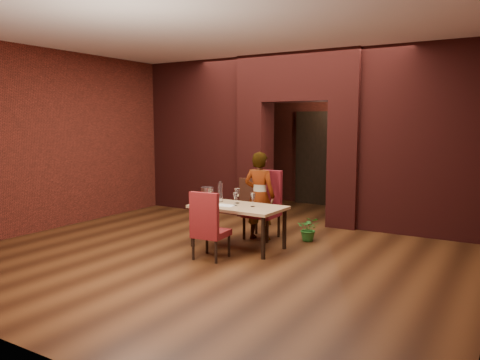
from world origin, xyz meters
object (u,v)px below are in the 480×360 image
object	(u,v)px
person_seated	(259,196)
water_bottle	(220,192)
wine_bucket	(207,195)
wine_glass_b	(235,199)
chair_far	(262,205)
wine_glass_c	(253,200)
wine_glass_a	(237,196)
potted_plant	(309,229)
dining_table	(238,227)
chair_near	(211,225)

from	to	relation	value
person_seated	water_bottle	bearing A→B (deg)	41.23
wine_bucket	wine_glass_b	bearing A→B (deg)	-1.51
chair_far	wine_glass_c	world-z (taller)	chair_far
wine_glass_a	water_bottle	world-z (taller)	water_bottle
person_seated	potted_plant	xyz separation A→B (m)	(0.74, 0.31, -0.52)
wine_glass_c	potted_plant	bearing A→B (deg)	59.24
dining_table	water_bottle	world-z (taller)	water_bottle
wine_glass_b	person_seated	bearing A→B (deg)	84.17
person_seated	wine_glass_c	world-z (taller)	person_seated
chair_far	wine_glass_a	bearing A→B (deg)	-106.39
wine_glass_a	potted_plant	size ratio (longest dim) A/B	0.58
person_seated	water_bottle	size ratio (longest dim) A/B	4.42
dining_table	wine_bucket	size ratio (longest dim) A/B	5.75
chair_near	person_seated	world-z (taller)	person_seated
chair_far	wine_bucket	world-z (taller)	chair_far
wine_glass_b	wine_glass_c	bearing A→B (deg)	11.53
chair_near	person_seated	size ratio (longest dim) A/B	0.67
chair_near	wine_glass_a	world-z (taller)	chair_near
wine_glass_b	wine_bucket	world-z (taller)	wine_bucket
dining_table	chair_near	size ratio (longest dim) A/B	1.45
wine_glass_c	dining_table	bearing A→B (deg)	-169.87
water_bottle	potted_plant	size ratio (longest dim) A/B	0.81
wine_glass_a	wine_glass_b	world-z (taller)	wine_glass_a
chair_near	potted_plant	world-z (taller)	chair_near
chair_far	potted_plant	distance (m)	0.86
wine_glass_c	wine_bucket	world-z (taller)	wine_bucket
potted_plant	dining_table	bearing A→B (deg)	-129.30
wine_glass_c	person_seated	bearing A→B (deg)	109.68
water_bottle	wine_bucket	bearing A→B (deg)	-133.41
dining_table	wine_bucket	xyz separation A→B (m)	(-0.57, -0.00, 0.45)
person_seated	dining_table	bearing A→B (deg)	82.53
wine_glass_c	potted_plant	xyz separation A→B (m)	(0.53, 0.90, -0.56)
chair_near	wine_bucket	world-z (taller)	chair_near
person_seated	wine_glass_b	distance (m)	0.64
water_bottle	wine_glass_b	bearing A→B (deg)	-23.57
wine_bucket	wine_glass_a	bearing A→B (deg)	20.77
chair_far	wine_glass_c	size ratio (longest dim) A/B	5.41
wine_glass_a	wine_bucket	distance (m)	0.48
chair_near	wine_glass_c	world-z (taller)	chair_near
person_seated	wine_bucket	distance (m)	0.87
chair_near	potted_plant	bearing A→B (deg)	-120.26
wine_bucket	chair_near	bearing A→B (deg)	-51.34
chair_far	water_bottle	bearing A→B (deg)	-130.24
wine_glass_b	wine_glass_c	xyz separation A→B (m)	(0.27, 0.06, 0.01)
chair_far	wine_glass_a	xyz separation A→B (m)	(-0.15, -0.54, 0.21)
wine_glass_a	dining_table	bearing A→B (deg)	-54.34
wine_bucket	wine_glass_c	bearing A→B (deg)	2.99
potted_plant	chair_far	bearing A→B (deg)	-162.70
wine_glass_b	water_bottle	size ratio (longest dim) A/B	0.60
dining_table	wine_bucket	bearing A→B (deg)	-178.59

